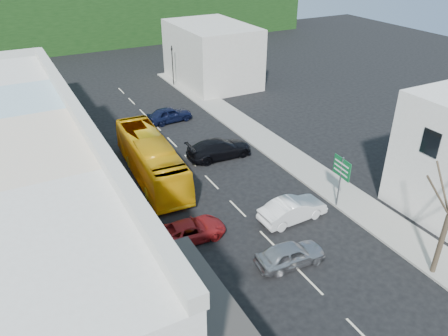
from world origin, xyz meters
TOP-DOWN VIEW (x-y plane):
  - ground at (0.00, 0.00)m, footprint 120.00×120.00m
  - sidewalk_left at (-7.50, 10.00)m, footprint 3.00×52.00m
  - sidewalk_right at (7.50, 10.00)m, footprint 3.00×52.00m
  - shopfront_row at (-12.49, 5.00)m, footprint 8.25×30.00m
  - distant_block_left at (-12.00, 27.00)m, footprint 8.00×10.00m
  - distant_block_right at (11.00, 30.00)m, footprint 8.00×12.00m
  - bus at (-3.66, 10.91)m, footprint 3.13×11.72m
  - car_silver at (-0.14, -2.29)m, footprint 4.53×2.16m
  - car_white at (2.54, 1.22)m, footprint 4.46×1.96m
  - car_red at (-4.19, 2.51)m, footprint 4.69×2.13m
  - car_black_near at (2.43, 11.42)m, footprint 4.56×1.98m
  - car_navy_mid at (1.60, 20.52)m, footprint 4.51×2.08m
  - pedestrian_left at (-6.61, 2.91)m, footprint 0.50×0.66m
  - direction_sign at (6.10, 0.99)m, footprint 0.51×1.76m
  - traffic_signal at (6.21, 30.85)m, footprint 0.73×1.09m

SIDE VIEW (x-z plane):
  - ground at x=0.00m, z-range 0.00..0.00m
  - sidewalk_left at x=-7.50m, z-range 0.00..0.15m
  - sidewalk_right at x=7.50m, z-range 0.00..0.15m
  - car_silver at x=-0.14m, z-range 0.00..1.40m
  - car_white at x=2.54m, z-range 0.00..1.40m
  - car_red at x=-4.19m, z-range 0.00..1.40m
  - car_black_near at x=2.43m, z-range 0.00..1.40m
  - car_navy_mid at x=1.60m, z-range 0.00..1.40m
  - pedestrian_left at x=-6.61m, z-range 0.15..1.85m
  - bus at x=-3.66m, z-range 0.00..3.10m
  - direction_sign at x=6.10m, z-range 0.00..3.84m
  - traffic_signal at x=6.21m, z-range 0.00..4.84m
  - distant_block_left at x=-12.00m, z-range 0.00..6.00m
  - distant_block_right at x=11.00m, z-range 0.00..7.00m
  - shopfront_row at x=-12.49m, z-range 0.00..8.00m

